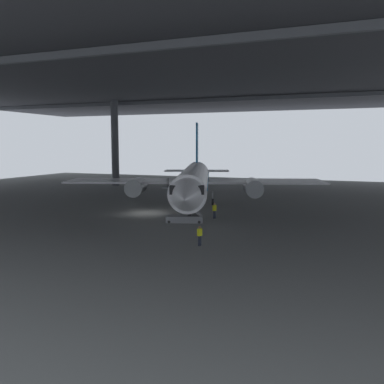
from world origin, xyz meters
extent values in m
plane|color=slate|center=(0.00, 0.00, 0.00)|extent=(110.00, 110.00, 0.00)
cylinder|color=#4C4F54|center=(-20.95, 27.53, 8.38)|extent=(1.44, 1.44, 16.75)
cube|color=#38383D|center=(0.00, 13.75, 17.35)|extent=(121.00, 99.00, 1.20)
cube|color=#4C4F54|center=(0.00, -11.00, 16.35)|extent=(115.50, 0.50, 0.70)
cube|color=#4C4F54|center=(0.00, 30.25, 16.35)|extent=(115.50, 0.50, 0.70)
cylinder|color=white|center=(3.97, 5.59, 3.48)|extent=(12.34, 27.82, 3.76)
cone|color=white|center=(8.89, -9.34, 3.48)|extent=(4.91, 5.44, 3.69)
cube|color=black|center=(8.14, -7.08, 3.95)|extent=(3.86, 3.50, 0.83)
cone|color=white|center=(-0.94, 20.52, 3.86)|extent=(4.92, 6.72, 3.20)
cube|color=#1972B2|center=(-0.19, 18.26, 8.44)|extent=(1.51, 3.97, 6.16)
cube|color=white|center=(2.63, 18.11, 4.05)|extent=(5.51, 4.42, 0.16)
cube|color=white|center=(-2.38, 16.47, 4.05)|extent=(5.51, 4.42, 0.16)
cube|color=white|center=(11.81, 12.95, 3.10)|extent=(17.08, 11.41, 0.24)
cylinder|color=#9EA3A8|center=(10.66, 10.42, 2.45)|extent=(3.74, 5.37, 2.33)
cube|color=white|center=(-6.70, 6.86, 3.10)|extent=(17.08, 11.41, 0.24)
cylinder|color=#9EA3A8|center=(-4.27, 5.51, 2.45)|extent=(3.74, 5.37, 2.33)
cube|color=#1972B2|center=(3.97, 5.59, 3.76)|extent=(11.77, 25.89, 0.16)
cylinder|color=#9EA3A8|center=(6.91, -3.34, 1.25)|extent=(0.20, 0.20, 1.15)
cylinder|color=black|center=(6.91, -3.34, 0.45)|extent=(0.57, 0.95, 0.90)
cylinder|color=#9EA3A8|center=(5.48, 8.97, 1.25)|extent=(0.20, 0.20, 1.15)
cylinder|color=black|center=(5.48, 8.97, 0.45)|extent=(0.57, 0.95, 0.90)
cylinder|color=#9EA3A8|center=(0.76, 7.42, 1.25)|extent=(0.20, 0.20, 1.15)
cylinder|color=black|center=(0.76, 7.42, 0.45)|extent=(0.57, 0.95, 0.90)
cube|color=slate|center=(6.46, -3.67, 0.35)|extent=(4.11, 2.62, 0.70)
cube|color=slate|center=(6.46, -3.67, 2.18)|extent=(3.79, 2.35, 3.06)
cube|color=slate|center=(4.80, -4.22, 3.67)|extent=(1.45, 1.58, 0.12)
cylinder|color=black|center=(4.99, -4.79, 4.17)|extent=(0.06, 0.06, 1.00)
cylinder|color=black|center=(4.61, -3.65, 4.17)|extent=(0.06, 0.06, 1.00)
cylinder|color=black|center=(5.18, -4.83, 0.15)|extent=(0.32, 0.21, 0.30)
cylinder|color=black|center=(4.75, -3.50, 0.15)|extent=(0.32, 0.21, 0.30)
cylinder|color=black|center=(8.16, -3.85, 0.15)|extent=(0.32, 0.21, 0.30)
cylinder|color=black|center=(7.73, -2.52, 0.15)|extent=(0.32, 0.21, 0.30)
cylinder|color=#232838|center=(11.33, -12.70, 0.41)|extent=(0.14, 0.14, 0.82)
cylinder|color=#232838|center=(11.42, -12.54, 0.41)|extent=(0.14, 0.14, 0.82)
cube|color=yellow|center=(11.37, -12.62, 1.11)|extent=(0.36, 0.42, 0.58)
cylinder|color=yellow|center=(11.26, -12.82, 1.14)|extent=(0.09, 0.09, 0.55)
cylinder|color=yellow|center=(11.48, -12.42, 1.14)|extent=(0.09, 0.09, 0.55)
sphere|color=#8C6647|center=(11.37, -12.62, 1.52)|extent=(0.22, 0.22, 0.22)
cylinder|color=#232838|center=(8.73, -0.65, 0.44)|extent=(0.14, 0.14, 0.87)
cylinder|color=#232838|center=(8.83, -0.49, 0.44)|extent=(0.14, 0.14, 0.87)
cube|color=yellow|center=(8.78, -0.57, 1.18)|extent=(0.38, 0.42, 0.62)
cylinder|color=yellow|center=(8.65, -0.76, 1.21)|extent=(0.09, 0.09, 0.59)
cylinder|color=yellow|center=(8.90, -0.38, 1.21)|extent=(0.09, 0.09, 0.59)
sphere|color=tan|center=(8.78, -0.57, 1.62)|extent=(0.24, 0.24, 0.24)
camera|label=1|loc=(22.24, -42.88, 8.11)|focal=38.07mm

